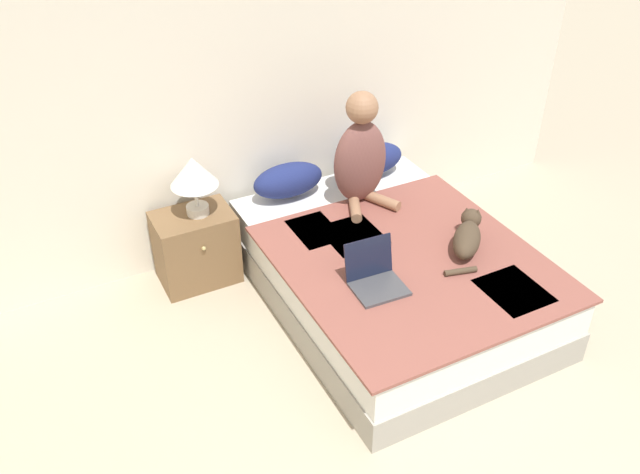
{
  "coord_description": "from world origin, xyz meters",
  "views": [
    {
      "loc": [
        -1.38,
        -0.21,
        2.85
      ],
      "look_at": [
        -0.02,
        2.42,
        0.81
      ],
      "focal_mm": 38.0,
      "sensor_mm": 36.0,
      "label": 1
    }
  ],
  "objects_px": {
    "pillow_near": "(288,180)",
    "person_sitting": "(361,156)",
    "bed": "(392,274)",
    "cat_tabby": "(468,236)",
    "nightstand": "(196,248)",
    "laptop_open": "(375,278)",
    "table_lamp": "(193,174)",
    "pillow_far": "(370,159)"
  },
  "relations": [
    {
      "from": "laptop_open",
      "to": "nightstand",
      "type": "distance_m",
      "value": 1.33
    },
    {
      "from": "pillow_near",
      "to": "person_sitting",
      "type": "bearing_deg",
      "value": -35.72
    },
    {
      "from": "laptop_open",
      "to": "nightstand",
      "type": "height_order",
      "value": "laptop_open"
    },
    {
      "from": "pillow_far",
      "to": "cat_tabby",
      "type": "xyz_separation_m",
      "value": [
        0.05,
        -1.06,
        -0.03
      ]
    },
    {
      "from": "nightstand",
      "to": "table_lamp",
      "type": "relative_size",
      "value": 1.26
    },
    {
      "from": "cat_tabby",
      "to": "table_lamp",
      "type": "height_order",
      "value": "table_lamp"
    },
    {
      "from": "bed",
      "to": "pillow_far",
      "type": "height_order",
      "value": "pillow_far"
    },
    {
      "from": "nightstand",
      "to": "laptop_open",
      "type": "bearing_deg",
      "value": -57.05
    },
    {
      "from": "bed",
      "to": "pillow_near",
      "type": "height_order",
      "value": "pillow_near"
    },
    {
      "from": "table_lamp",
      "to": "person_sitting",
      "type": "bearing_deg",
      "value": -13.61
    },
    {
      "from": "pillow_near",
      "to": "person_sitting",
      "type": "relative_size",
      "value": 0.64
    },
    {
      "from": "person_sitting",
      "to": "laptop_open",
      "type": "distance_m",
      "value": 0.97
    },
    {
      "from": "laptop_open",
      "to": "table_lamp",
      "type": "distance_m",
      "value": 1.31
    },
    {
      "from": "laptop_open",
      "to": "cat_tabby",
      "type": "bearing_deg",
      "value": 8.05
    },
    {
      "from": "cat_tabby",
      "to": "pillow_near",
      "type": "bearing_deg",
      "value": 77.32
    },
    {
      "from": "pillow_near",
      "to": "person_sitting",
      "type": "height_order",
      "value": "person_sitting"
    },
    {
      "from": "pillow_far",
      "to": "person_sitting",
      "type": "distance_m",
      "value": 0.44
    },
    {
      "from": "pillow_far",
      "to": "laptop_open",
      "type": "xyz_separation_m",
      "value": [
        -0.63,
        -1.12,
        -0.06
      ]
    },
    {
      "from": "person_sitting",
      "to": "nightstand",
      "type": "bearing_deg",
      "value": 166.95
    },
    {
      "from": "person_sitting",
      "to": "bed",
      "type": "bearing_deg",
      "value": -97.28
    },
    {
      "from": "bed",
      "to": "person_sitting",
      "type": "distance_m",
      "value": 0.8
    },
    {
      "from": "nightstand",
      "to": "table_lamp",
      "type": "bearing_deg",
      "value": 1.15
    },
    {
      "from": "cat_tabby",
      "to": "nightstand",
      "type": "xyz_separation_m",
      "value": [
        -1.39,
        1.03,
        -0.29
      ]
    },
    {
      "from": "laptop_open",
      "to": "pillow_near",
      "type": "bearing_deg",
      "value": 93.74
    },
    {
      "from": "person_sitting",
      "to": "table_lamp",
      "type": "bearing_deg",
      "value": 166.39
    },
    {
      "from": "pillow_far",
      "to": "person_sitting",
      "type": "bearing_deg",
      "value": -131.78
    },
    {
      "from": "pillow_far",
      "to": "nightstand",
      "type": "relative_size",
      "value": 0.98
    },
    {
      "from": "bed",
      "to": "cat_tabby",
      "type": "relative_size",
      "value": 4.23
    },
    {
      "from": "laptop_open",
      "to": "nightstand",
      "type": "xyz_separation_m",
      "value": [
        -0.71,
        1.09,
        -0.25
      ]
    },
    {
      "from": "pillow_far",
      "to": "person_sitting",
      "type": "xyz_separation_m",
      "value": [
        -0.25,
        -0.28,
        0.22
      ]
    },
    {
      "from": "person_sitting",
      "to": "table_lamp",
      "type": "distance_m",
      "value": 1.08
    },
    {
      "from": "person_sitting",
      "to": "nightstand",
      "type": "relative_size",
      "value": 1.52
    },
    {
      "from": "pillow_near",
      "to": "nightstand",
      "type": "bearing_deg",
      "value": -177.46
    },
    {
      "from": "pillow_far",
      "to": "table_lamp",
      "type": "xyz_separation_m",
      "value": [
        -1.3,
        -0.03,
        0.23
      ]
    },
    {
      "from": "pillow_near",
      "to": "cat_tabby",
      "type": "distance_m",
      "value": 1.27
    },
    {
      "from": "pillow_near",
      "to": "nightstand",
      "type": "relative_size",
      "value": 0.98
    },
    {
      "from": "pillow_near",
      "to": "cat_tabby",
      "type": "relative_size",
      "value": 1.07
    },
    {
      "from": "person_sitting",
      "to": "nightstand",
      "type": "xyz_separation_m",
      "value": [
        -1.09,
        0.25,
        -0.54
      ]
    },
    {
      "from": "pillow_near",
      "to": "cat_tabby",
      "type": "bearing_deg",
      "value": -56.84
    },
    {
      "from": "pillow_near",
      "to": "pillow_far",
      "type": "bearing_deg",
      "value": 0.0
    },
    {
      "from": "table_lamp",
      "to": "laptop_open",
      "type": "bearing_deg",
      "value": -58.67
    },
    {
      "from": "pillow_far",
      "to": "cat_tabby",
      "type": "relative_size",
      "value": 1.07
    }
  ]
}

